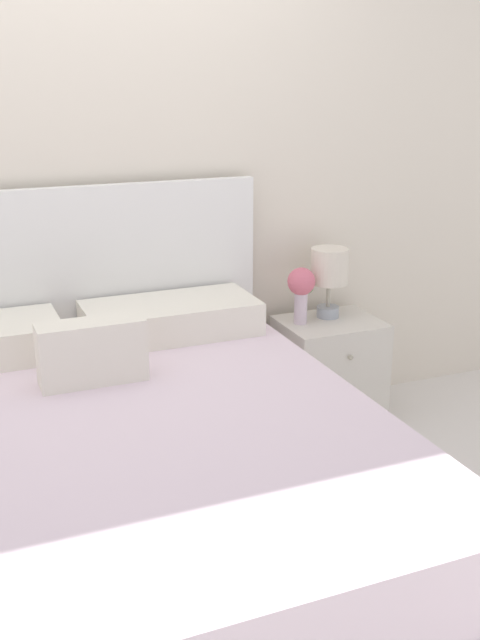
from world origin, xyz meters
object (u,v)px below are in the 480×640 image
at_px(bed, 117,484).
at_px(flower_vase, 302,287).
at_px(nightstand, 329,372).
at_px(table_lamp, 329,271).

xyz_separation_m(bed, flower_vase, (1.07, 0.75, 0.38)).
height_order(bed, nightstand, bed).
bearing_deg(flower_vase, table_lamp, 12.59).
bearing_deg(table_lamp, nightstand, -105.96).
bearing_deg(table_lamp, flower_vase, -167.41).
height_order(table_lamp, flower_vase, table_lamp).
height_order(nightstand, flower_vase, flower_vase).
bearing_deg(flower_vase, bed, -144.98).
bearing_deg(bed, flower_vase, 35.02).
bearing_deg(nightstand, table_lamp, 74.04).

